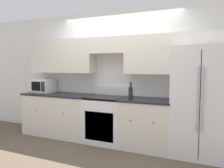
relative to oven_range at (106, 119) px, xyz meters
name	(u,v)px	position (x,y,z in m)	size (l,w,h in m)	color
ground_plane	(105,148)	(0.13, -0.31, -0.45)	(12.00, 12.00, 0.00)	brown
wall_back	(118,67)	(0.13, 0.27, 1.01)	(8.00, 0.39, 2.60)	white
lower_cabinets_left	(59,114)	(-1.13, 0.00, 0.00)	(1.55, 0.64, 0.89)	silver
lower_cabinets_right	(146,124)	(0.81, 0.00, 0.00)	(0.91, 0.64, 0.89)	silver
oven_range	(106,119)	(0.00, 0.00, 0.00)	(0.73, 0.65, 1.05)	white
refrigerator	(201,102)	(1.70, 0.08, 0.45)	(0.90, 0.81, 1.80)	white
microwave	(44,85)	(-1.61, 0.09, 0.59)	(0.44, 0.41, 0.30)	white
bottle	(131,93)	(0.57, -0.19, 0.56)	(0.07, 0.07, 0.31)	black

